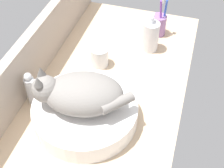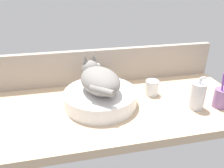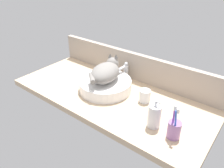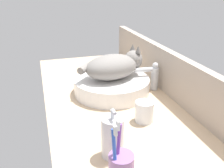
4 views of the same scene
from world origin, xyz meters
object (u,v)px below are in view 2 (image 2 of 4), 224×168
Objects in this scene: cat at (99,79)px; faucet at (98,74)px; sink_basin at (101,98)px; soap_dispenser at (198,96)px; toothbrush_cup at (221,97)px; water_glass at (152,88)px.

cat is 2.35× the size of faucet.
sink_basin is 45.46cm from soap_dispenser.
soap_dispenser reaches higher than sink_basin.
cat reaches higher than soap_dispenser.
sink_basin is at bearing -96.18° from faucet.
sink_basin is at bearing 163.62° from soap_dispenser.
soap_dispenser is (41.40, -32.41, -0.80)cm from faucet.
cat is 1.98× the size of soap_dispenser.
cat is 1.72× the size of toothbrush_cup.
water_glass is (-27.26, 18.43, -1.42)cm from toothbrush_cup.
water_glass is at bearing 145.93° from toothbrush_cup.
faucet is at bearing 83.82° from sink_basin.
toothbrush_cup is (53.13, -33.77, -2.32)cm from faucet.
toothbrush_cup is (11.73, -1.36, -1.52)cm from soap_dispenser.
soap_dispenser is at bearing 173.40° from toothbrush_cup.
faucet is at bearing 149.34° from water_glass.
cat is (-0.41, 1.31, 9.39)cm from sink_basin.
sink_basin is 9.49cm from cat.
sink_basin is 2.57× the size of faucet.
soap_dispenser is (43.93, -14.10, -6.52)cm from cat.
soap_dispenser is 11.90cm from toothbrush_cup.
soap_dispenser is 0.86× the size of toothbrush_cup.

